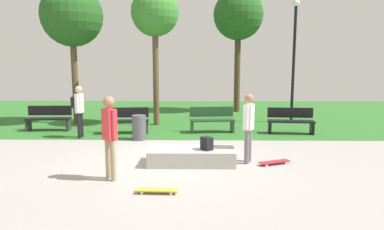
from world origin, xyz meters
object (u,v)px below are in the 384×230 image
at_px(skater_performing_trick, 110,131).
at_px(skateboard_spare, 275,162).
at_px(tree_slender_maple, 72,17).
at_px(park_bench_near_path, 212,119).
at_px(trash_bin, 139,127).
at_px(skater_watching, 249,123).
at_px(lamp_post, 294,51).
at_px(skateboard_by_ledge, 157,190).
at_px(tree_broad_elm, 155,14).
at_px(park_bench_far_left, 49,118).
at_px(park_bench_near_lamppost, 291,120).
at_px(backpack_on_ledge, 207,143).
at_px(concrete_ledge, 192,156).
at_px(tree_tall_oak, 238,16).
at_px(park_bench_center_lawn, 126,120).
at_px(pedestrian_with_backpack, 79,107).

xyz_separation_m(skater_performing_trick, skateboard_spare, (3.77, 1.17, -1.00)).
distance_m(skateboard_spare, tree_slender_maple, 10.02).
relative_size(park_bench_near_path, trash_bin, 2.02).
relative_size(skater_watching, lamp_post, 0.35).
height_order(skateboard_by_ledge, tree_slender_maple, tree_slender_maple).
xyz_separation_m(park_bench_near_path, lamp_post, (3.44, 2.12, 2.51)).
xyz_separation_m(park_bench_near_path, tree_slender_maple, (-5.56, 1.79, 3.85)).
height_order(skateboard_spare, tree_broad_elm, tree_broad_elm).
xyz_separation_m(park_bench_far_left, park_bench_near_lamppost, (8.85, -0.42, 0.00)).
relative_size(backpack_on_ledge, skater_performing_trick, 0.18).
distance_m(concrete_ledge, park_bench_near_path, 4.04).
xyz_separation_m(park_bench_near_path, tree_tall_oak, (1.50, 5.40, 4.32)).
bearing_deg(lamp_post, park_bench_far_left, -168.76).
height_order(park_bench_center_lawn, tree_slender_maple, tree_slender_maple).
relative_size(tree_tall_oak, pedestrian_with_backpack, 3.50).
xyz_separation_m(skateboard_spare, park_bench_near_path, (-1.39, 4.03, 0.42)).
xyz_separation_m(skater_performing_trick, park_bench_near_lamppost, (5.17, 5.01, -0.59)).
xyz_separation_m(skateboard_by_ledge, lamp_post, (4.74, 8.10, 2.93)).
bearing_deg(backpack_on_ledge, skateboard_by_ledge, 115.94).
bearing_deg(tree_tall_oak, tree_slender_maple, -152.91).
xyz_separation_m(tree_slender_maple, lamp_post, (9.00, 0.33, -1.34)).
distance_m(skater_performing_trick, park_bench_near_path, 5.75).
distance_m(tree_slender_maple, pedestrian_with_backpack, 4.45).
relative_size(skater_watching, park_bench_far_left, 1.07).
distance_m(skater_watching, park_bench_center_lawn, 5.30).
xyz_separation_m(park_bench_far_left, pedestrian_with_backpack, (1.58, -1.25, 0.57)).
xyz_separation_m(concrete_ledge, backpack_on_ledge, (0.37, -0.11, 0.35)).
bearing_deg(skater_performing_trick, skater_watching, 23.06).
distance_m(park_bench_near_lamppost, tree_broad_elm, 6.54).
relative_size(backpack_on_ledge, park_bench_center_lawn, 0.19).
bearing_deg(trash_bin, pedestrian_with_backpack, 172.46).
bearing_deg(park_bench_far_left, skater_watching, -31.05).
xyz_separation_m(backpack_on_ledge, skateboard_spare, (1.68, 0.06, -0.48)).
distance_m(park_bench_near_path, tree_broad_elm, 4.70).
distance_m(backpack_on_ledge, trash_bin, 3.52).
relative_size(backpack_on_ledge, tree_broad_elm, 0.06).
distance_m(park_bench_far_left, pedestrian_with_backpack, 2.09).
height_order(skater_watching, park_bench_far_left, skater_watching).
bearing_deg(skater_watching, trash_bin, 141.00).
bearing_deg(tree_slender_maple, park_bench_far_left, -107.70).
xyz_separation_m(skater_performing_trick, park_bench_center_lawn, (-0.70, 4.96, -0.59)).
relative_size(skateboard_by_ledge, tree_slender_maple, 0.14).
xyz_separation_m(skateboard_by_ledge, tree_slender_maple, (-4.26, 7.77, 4.27)).
xyz_separation_m(skateboard_by_ledge, pedestrian_with_backpack, (-3.18, 4.97, 0.99)).
bearing_deg(park_bench_far_left, tree_broad_elm, 17.99).
height_order(park_bench_near_lamppost, pedestrian_with_backpack, pedestrian_with_backpack).
height_order(park_bench_center_lawn, park_bench_far_left, same).
bearing_deg(park_bench_far_left, park_bench_near_lamppost, -2.74).
relative_size(tree_broad_elm, pedestrian_with_backpack, 3.08).
height_order(skater_performing_trick, tree_slender_maple, tree_slender_maple).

